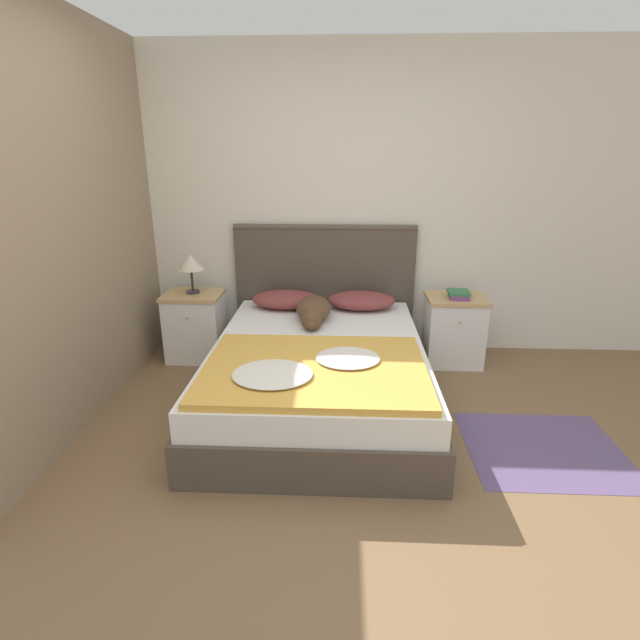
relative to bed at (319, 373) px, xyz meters
name	(u,v)px	position (x,y,z in m)	size (l,w,h in m)	color
ground_plane	(312,492)	(0.01, -1.00, -0.22)	(16.00, 16.00, 0.00)	brown
wall_back	(327,204)	(0.01, 1.13, 1.05)	(9.00, 0.06, 2.55)	silver
wall_side_left	(88,220)	(-1.53, 0.05, 1.05)	(0.06, 3.10, 2.55)	gray
bed	(319,373)	(0.00, 0.00, 0.00)	(1.49, 2.07, 0.45)	#4C4238
headboard	(325,286)	(0.00, 1.06, 0.36)	(1.57, 0.06, 1.12)	#4C4238
nightstand_left	(196,326)	(-1.09, 0.76, 0.07)	(0.48, 0.41, 0.58)	white
nightstand_right	(454,330)	(1.09, 0.76, 0.07)	(0.48, 0.41, 0.58)	white
pillow_left	(286,299)	(-0.32, 0.81, 0.30)	(0.56, 0.35, 0.14)	brown
pillow_right	(361,300)	(0.32, 0.81, 0.30)	(0.56, 0.35, 0.14)	brown
quilt	(313,369)	(-0.01, -0.48, 0.26)	(1.33, 1.03, 0.07)	gold
dog	(314,310)	(-0.06, 0.49, 0.31)	(0.27, 0.66, 0.17)	brown
book_stack	(459,294)	(1.10, 0.73, 0.39)	(0.17, 0.22, 0.06)	#703D7F
table_lamp	(191,263)	(-1.09, 0.77, 0.61)	(0.22, 0.22, 0.33)	#2D2D33
rug	(544,449)	(1.39, -0.54, -0.22)	(0.92, 0.83, 0.00)	#604C75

